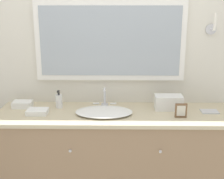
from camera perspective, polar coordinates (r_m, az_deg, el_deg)
The scene contains 9 objects.
wall_back at distance 2.78m, azimuth 0.65°, elevation 5.98°, with size 8.00×0.18×2.55m.
vanity_counter at distance 2.77m, azimuth 0.60°, elevation -12.66°, with size 1.97×0.56×0.87m.
sink_basin at distance 2.57m, azimuth -1.48°, elevation -4.01°, with size 0.47×0.36×0.17m.
soap_bottle at distance 2.73m, azimuth -9.67°, elevation -2.05°, with size 0.06×0.06×0.16m.
appliance_box at distance 2.70m, azimuth 10.30°, elevation -2.34°, with size 0.23×0.14×0.12m.
picture_frame at distance 2.52m, azimuth 12.50°, elevation -3.79°, with size 0.09×0.01×0.12m.
hand_towel_near_sink at distance 2.63m, azimuth -13.49°, elevation -3.95°, with size 0.17×0.13×0.04m.
hand_towel_far_corner at distance 2.82m, azimuth -16.04°, elevation -2.62°, with size 0.16×0.11×0.05m.
metal_tray at distance 2.73m, azimuth 17.40°, elevation -3.86°, with size 0.14×0.10×0.01m.
Camera 1 is at (0.01, -2.14, 1.76)m, focal length 50.00 mm.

